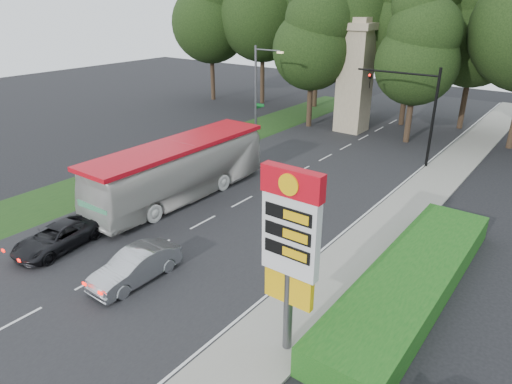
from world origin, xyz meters
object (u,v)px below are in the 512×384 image
Objects in this scene: gas_station_pylon at (290,239)px; streetlight_signs at (258,90)px; monument at (355,75)px; suv_charcoal at (57,237)px; sedan_silver at (135,266)px; transit_bus at (180,171)px; traffic_signal_mast at (417,102)px.

streetlight_signs is (-16.19, 20.01, -0.01)m from gas_station_pylon.
suv_charcoal is (-1.82, -28.91, -4.49)m from monument.
monument is at bearing 58.03° from streetlight_signs.
gas_station_pylon is 0.68× the size of monument.
streetlight_signs is 22.40m from sedan_silver.
gas_station_pylon is 0.54× the size of transit_bus.
traffic_signal_mast is 25.13m from suv_charcoal.
gas_station_pylon reaches higher than sedan_silver.
transit_bus reaches higher than sedan_silver.
traffic_signal_mast is at bearing 59.83° from suv_charcoal.
traffic_signal_mast reaches higher than sedan_silver.
monument is 21.04m from transit_bus.
monument is 0.79× the size of transit_bus.
traffic_signal_mast is at bearing -38.00° from monument.
streetlight_signs is 0.80× the size of monument.
sedan_silver is 0.96× the size of suv_charcoal.
suv_charcoal is at bearing -112.54° from traffic_signal_mast.
gas_station_pylon is 22.29m from traffic_signal_mast.
streetlight_signs is 9.44m from monument.
monument is 28.93m from sedan_silver.
sedan_silver reaches higher than suv_charcoal.
transit_bus is (-9.18, -14.72, -2.91)m from traffic_signal_mast.
traffic_signal_mast reaches higher than suv_charcoal.
gas_station_pylon is 0.86× the size of streetlight_signs.
monument is at bearing 86.41° from transit_bus.
transit_bus is 9.21m from sedan_silver.
transit_bus is at bearing 123.40° from sedan_silver.
streetlight_signs reaches higher than suv_charcoal.
transit_bus reaches higher than suv_charcoal.
streetlight_signs reaches higher than transit_bus.
monument reaches higher than transit_bus.
monument is 2.34× the size of sedan_silver.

